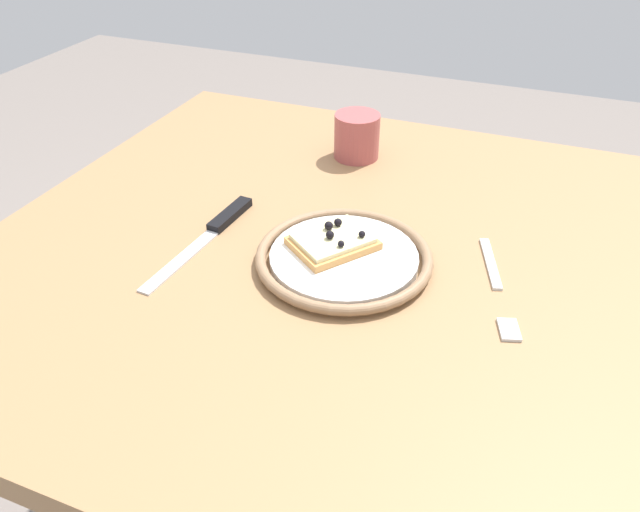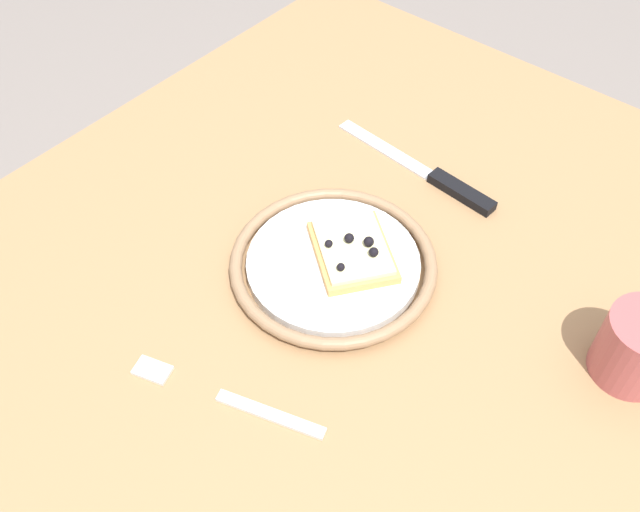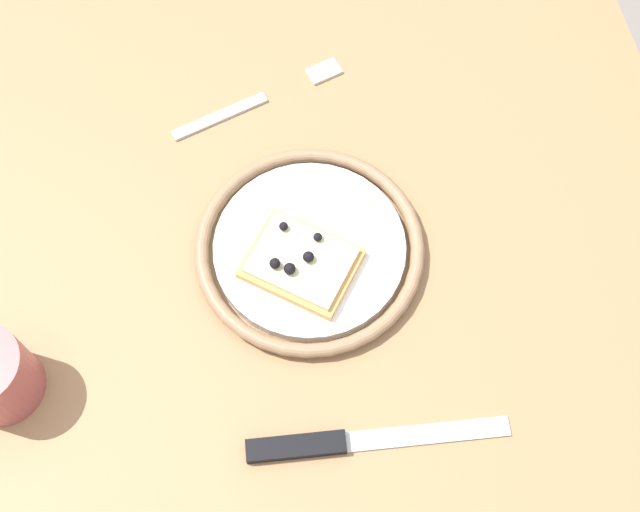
{
  "view_description": "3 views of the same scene",
  "coord_description": "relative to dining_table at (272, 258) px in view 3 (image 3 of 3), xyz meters",
  "views": [
    {
      "loc": [
        -0.17,
        0.65,
        1.24
      ],
      "look_at": [
        0.07,
        0.05,
        0.8
      ],
      "focal_mm": 34.51,
      "sensor_mm": 36.0,
      "label": 1
    },
    {
      "loc": [
        -0.35,
        -0.27,
        1.38
      ],
      "look_at": [
        0.02,
        0.04,
        0.81
      ],
      "focal_mm": 39.55,
      "sensor_mm": 36.0,
      "label": 2
    },
    {
      "loc": [
        0.39,
        -0.01,
        1.53
      ],
      "look_at": [
        0.06,
        0.04,
        0.81
      ],
      "focal_mm": 46.34,
      "sensor_mm": 36.0,
      "label": 3
    }
  ],
  "objects": [
    {
      "name": "ground_plane",
      "position": [
        0.0,
        0.0,
        -0.69
      ],
      "size": [
        6.0,
        6.0,
        0.0
      ],
      "primitive_type": "plane",
      "color": "slate"
    },
    {
      "name": "dining_table",
      "position": [
        0.0,
        0.0,
        0.0
      ],
      "size": [
        1.07,
        0.89,
        0.78
      ],
      "color": "#936D47",
      "rests_on": "ground_plane"
    },
    {
      "name": "plate",
      "position": [
        0.04,
        0.04,
        0.1
      ],
      "size": [
        0.23,
        0.23,
        0.02
      ],
      "color": "white",
      "rests_on": "dining_table"
    },
    {
      "name": "pizza_slice_near",
      "position": [
        0.06,
        0.03,
        0.11
      ],
      "size": [
        0.13,
        0.13,
        0.03
      ],
      "color": "tan",
      "rests_on": "plate"
    },
    {
      "name": "knife",
      "position": [
        0.23,
        0.02,
        0.09
      ],
      "size": [
        0.04,
        0.24,
        0.01
      ],
      "color": "silver",
      "rests_on": "dining_table"
    },
    {
      "name": "fork",
      "position": [
        -0.15,
        0.01,
        0.09
      ],
      "size": [
        0.08,
        0.2,
        0.0
      ],
      "color": "silver",
      "rests_on": "dining_table"
    }
  ]
}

